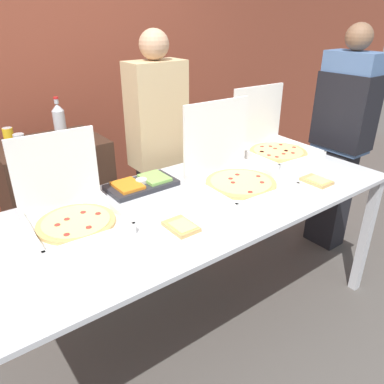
# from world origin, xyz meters

# --- Properties ---
(ground_plane) EXTENTS (16.00, 16.00, 0.00)m
(ground_plane) POSITION_xyz_m (0.00, 0.00, 0.00)
(ground_plane) COLOR #514C47
(brick_wall_behind) EXTENTS (10.00, 0.06, 2.80)m
(brick_wall_behind) POSITION_xyz_m (0.00, 1.70, 1.40)
(brick_wall_behind) COLOR brown
(brick_wall_behind) RESTS_ON ground_plane
(buffet_table) EXTENTS (2.47, 0.99, 0.92)m
(buffet_table) POSITION_xyz_m (0.00, 0.00, 0.83)
(buffet_table) COLOR silver
(buffet_table) RESTS_ON ground_plane
(pizza_box_near_right) EXTENTS (0.44, 0.46, 0.43)m
(pizza_box_near_right) POSITION_xyz_m (-0.62, 0.15, 0.99)
(pizza_box_near_right) COLOR white
(pizza_box_near_right) RESTS_ON buffet_table
(pizza_box_near_left) EXTENTS (0.50, 0.52, 0.48)m
(pizza_box_near_left) POSITION_xyz_m (0.33, 0.02, 1.00)
(pizza_box_near_left) COLOR white
(pizza_box_near_left) RESTS_ON buffet_table
(pizza_box_far_left) EXTENTS (0.50, 0.51, 0.47)m
(pizza_box_far_left) POSITION_xyz_m (0.93, 0.25, 1.00)
(pizza_box_far_left) COLOR white
(pizza_box_far_left) RESTS_ON buffet_table
(paper_plate_front_left) EXTENTS (0.21, 0.21, 0.03)m
(paper_plate_front_left) POSITION_xyz_m (0.74, -0.28, 0.93)
(paper_plate_front_left) COLOR white
(paper_plate_front_left) RESTS_ON buffet_table
(paper_plate_front_center) EXTENTS (0.24, 0.24, 0.03)m
(paper_plate_front_center) POSITION_xyz_m (-0.23, -0.22, 0.93)
(paper_plate_front_center) COLOR white
(paper_plate_front_center) RESTS_ON buffet_table
(veggie_tray) EXTENTS (0.41, 0.22, 0.05)m
(veggie_tray) POSITION_xyz_m (-0.14, 0.32, 0.94)
(veggie_tray) COLOR #28282D
(veggie_tray) RESTS_ON buffet_table
(sideboard_podium) EXTENTS (0.71, 0.55, 1.06)m
(sideboard_podium) POSITION_xyz_m (-0.43, 1.06, 0.53)
(sideboard_podium) COLOR #382319
(sideboard_podium) RESTS_ON ground_plane
(soda_bottle) EXTENTS (0.08, 0.08, 0.28)m
(soda_bottle) POSITION_xyz_m (-0.32, 1.11, 1.19)
(soda_bottle) COLOR #B7BCC1
(soda_bottle) RESTS_ON sideboard_podium
(soda_can_silver) EXTENTS (0.07, 0.07, 0.12)m
(soda_can_silver) POSITION_xyz_m (-0.63, 0.94, 1.13)
(soda_can_silver) COLOR silver
(soda_can_silver) RESTS_ON sideboard_podium
(soda_can_colored) EXTENTS (0.07, 0.07, 0.12)m
(soda_can_colored) POSITION_xyz_m (-0.66, 1.13, 1.13)
(soda_can_colored) COLOR gold
(soda_can_colored) RESTS_ON sideboard_podium
(person_guest_cap) EXTENTS (0.40, 0.22, 1.78)m
(person_guest_cap) POSITION_xyz_m (0.25, 0.73, 0.93)
(person_guest_cap) COLOR slate
(person_guest_cap) RESTS_ON ground_plane
(person_server_vest) EXTENTS (0.24, 0.42, 1.80)m
(person_server_vest) POSITION_xyz_m (1.55, 0.08, 1.02)
(person_server_vest) COLOR black
(person_server_vest) RESTS_ON ground_plane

